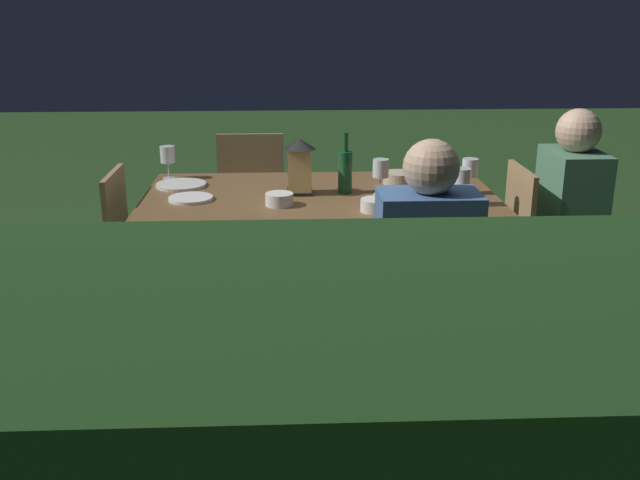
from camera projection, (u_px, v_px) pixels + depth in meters
name	position (u px, v px, depth m)	size (l,w,h in m)	color
ground_plane	(320.00, 339.00, 3.70)	(16.00, 16.00, 0.00)	#26471E
dining_table	(320.00, 206.00, 3.48)	(1.67, 0.97, 0.75)	brown
chair_head_near	(540.00, 244.00, 3.60)	(0.40, 0.42, 0.87)	#9E7A51
person_in_green	(582.00, 214.00, 3.56)	(0.48, 0.38, 1.15)	#4C7A5B
chair_side_right_a	(431.00, 322.00, 2.73)	(0.42, 0.40, 0.87)	#9E7A51
person_in_blue	(423.00, 266.00, 2.87)	(0.38, 0.47, 1.15)	#426699
chair_head_far	(95.00, 251.00, 3.50)	(0.40, 0.42, 0.87)	#9E7A51
chair_side_right_b	(230.00, 326.00, 2.70)	(0.42, 0.40, 0.87)	#9E7A51
chair_side_left_b	(251.00, 201.00, 4.36)	(0.42, 0.40, 0.87)	#9E7A51
lantern_centerpiece	(299.00, 163.00, 3.45)	(0.15, 0.15, 0.27)	black
green_bottle_on_table	(345.00, 170.00, 3.47)	(0.07, 0.07, 0.29)	#195128
wine_glass_a	(462.00, 180.00, 3.26)	(0.08, 0.08, 0.17)	silver
wine_glass_b	(168.00, 156.00, 3.75)	(0.08, 0.08, 0.17)	silver
wine_glass_c	(470.00, 169.00, 3.45)	(0.08, 0.08, 0.17)	silver
wine_glass_d	(381.00, 170.00, 3.44)	(0.08, 0.08, 0.17)	silver
plate_a	(191.00, 198.00, 3.38)	(0.20, 0.20, 0.01)	white
plate_b	(181.00, 185.00, 3.62)	(0.25, 0.25, 0.01)	silver
bowl_olives	(279.00, 199.00, 3.28)	(0.13, 0.13, 0.06)	silver
bowl_bread	(375.00, 205.00, 3.19)	(0.13, 0.13, 0.06)	silver
bowl_salad	(399.00, 178.00, 3.67)	(0.16, 0.16, 0.06)	#BCAD8E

